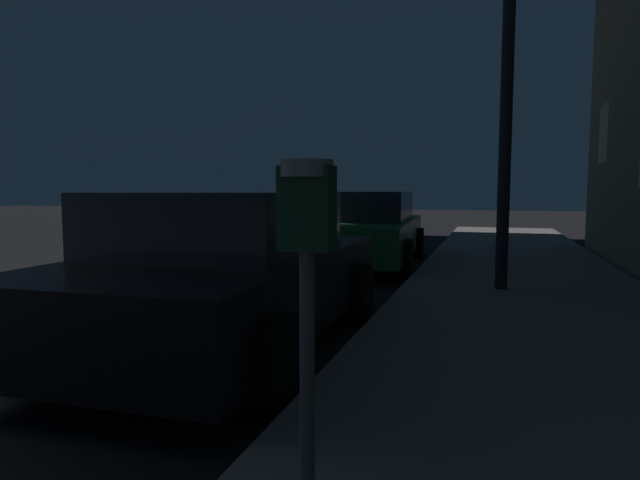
% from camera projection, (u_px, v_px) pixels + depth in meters
% --- Properties ---
extents(parking_meter, '(0.19, 0.19, 1.40)m').
position_uv_depth(parking_meter, '(307.00, 257.00, 1.90)').
color(parking_meter, '#59595B').
rests_on(parking_meter, sidewalk).
extents(car_black, '(2.21, 4.17, 1.43)m').
position_uv_depth(car_black, '(227.00, 272.00, 4.90)').
color(car_black, black).
rests_on(car_black, ground).
extents(car_green, '(2.21, 4.69, 1.43)m').
position_uv_depth(car_green, '(366.00, 229.00, 10.37)').
color(car_green, '#19592D').
rests_on(car_green, ground).
extents(street_lamp, '(0.44, 0.44, 5.38)m').
position_uv_depth(street_lamp, '(509.00, 11.00, 6.81)').
color(street_lamp, black).
rests_on(street_lamp, sidewalk).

